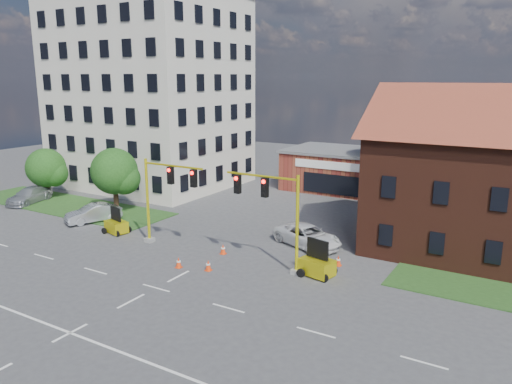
% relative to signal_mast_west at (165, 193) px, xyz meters
% --- Properties ---
extents(ground, '(120.00, 120.00, 0.00)m').
position_rel_signal_mast_west_xyz_m(ground, '(4.36, -6.00, -3.92)').
color(ground, '#454447').
rests_on(ground, ground).
extents(grass_verge_nw, '(22.00, 6.00, 0.08)m').
position_rel_signal_mast_west_xyz_m(grass_verge_nw, '(-15.64, 4.00, -3.88)').
color(grass_verge_nw, '#244A1B').
rests_on(grass_verge_nw, ground).
extents(lane_markings, '(60.00, 36.00, 0.01)m').
position_rel_signal_mast_west_xyz_m(lane_markings, '(4.36, -9.00, -3.91)').
color(lane_markings, white).
rests_on(lane_markings, ground).
extents(office_block, '(18.40, 15.40, 20.60)m').
position_rel_signal_mast_west_xyz_m(office_block, '(-15.64, 15.91, 6.39)').
color(office_block, beige).
rests_on(office_block, ground).
extents(brick_shop, '(12.40, 8.40, 4.30)m').
position_rel_signal_mast_west_xyz_m(brick_shop, '(4.36, 23.99, -1.76)').
color(brick_shop, maroon).
rests_on(brick_shop, ground).
extents(tree_large, '(7.32, 6.97, 10.20)m').
position_rel_signal_mast_west_xyz_m(tree_large, '(11.21, 21.08, 2.51)').
color(tree_large, '#341F12').
rests_on(tree_large, ground).
extents(tree_nw_front, '(4.28, 4.08, 5.83)m').
position_rel_signal_mast_west_xyz_m(tree_nw_front, '(-9.44, 4.58, -0.30)').
color(tree_nw_front, '#341F12').
rests_on(tree_nw_front, ground).
extents(tree_nw_rear, '(4.03, 3.84, 5.00)m').
position_rel_signal_mast_west_xyz_m(tree_nw_rear, '(-19.45, 5.08, -0.97)').
color(tree_nw_rear, '#341F12').
rests_on(tree_nw_rear, ground).
extents(signal_mast_west, '(5.30, 0.60, 6.20)m').
position_rel_signal_mast_west_xyz_m(signal_mast_west, '(0.00, 0.00, 0.00)').
color(signal_mast_west, gray).
rests_on(signal_mast_west, ground).
extents(signal_mast_east, '(5.30, 0.60, 6.20)m').
position_rel_signal_mast_west_xyz_m(signal_mast_east, '(8.71, 0.00, 0.00)').
color(signal_mast_east, gray).
rests_on(signal_mast_east, ground).
extents(trailer_west, '(2.00, 1.59, 2.00)m').
position_rel_signal_mast_west_xyz_m(trailer_west, '(-5.27, 0.26, -3.29)').
color(trailer_west, yellow).
rests_on(trailer_west, ground).
extents(trailer_east, '(2.19, 1.69, 2.22)m').
position_rel_signal_mast_west_xyz_m(trailer_east, '(11.57, 0.38, -3.22)').
color(trailer_east, yellow).
rests_on(trailer_east, ground).
extents(cone_a, '(0.40, 0.40, 0.70)m').
position_rel_signal_mast_west_xyz_m(cone_a, '(3.46, -2.88, -3.58)').
color(cone_a, '#FA3D0D').
rests_on(cone_a, ground).
extents(cone_b, '(0.40, 0.40, 0.70)m').
position_rel_signal_mast_west_xyz_m(cone_b, '(4.46, 0.64, -3.58)').
color(cone_b, '#FA3D0D').
rests_on(cone_b, ground).
extents(cone_c, '(0.40, 0.40, 0.70)m').
position_rel_signal_mast_west_xyz_m(cone_c, '(5.37, -2.31, -3.58)').
color(cone_c, '#FA3D0D').
rests_on(cone_c, ground).
extents(cone_d, '(0.40, 0.40, 0.70)m').
position_rel_signal_mast_west_xyz_m(cone_d, '(12.05, 2.62, -3.58)').
color(cone_d, '#FA3D0D').
rests_on(cone_d, ground).
extents(pickup_white, '(5.88, 4.30, 1.49)m').
position_rel_signal_mast_west_xyz_m(pickup_white, '(8.71, 5.11, -3.18)').
color(pickup_white, white).
rests_on(pickup_white, ground).
extents(sedan_silver_front, '(3.27, 4.75, 1.48)m').
position_rel_signal_mast_west_xyz_m(sedan_silver_front, '(-9.23, 1.51, -3.18)').
color(sedan_silver_front, '#B2B5BA').
rests_on(sedan_silver_front, ground).
extents(sedan_silver_rear, '(3.27, 5.43, 1.47)m').
position_rel_signal_mast_west_xyz_m(sedan_silver_rear, '(-19.55, 2.86, -3.18)').
color(sedan_silver_rear, '#B2B5BA').
rests_on(sedan_silver_rear, ground).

